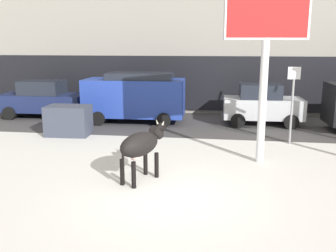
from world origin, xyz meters
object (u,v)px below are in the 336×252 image
object	(u,v)px
car_silver_hatchback	(262,104)
pedestrian_near_billboard	(276,97)
billboard	(267,19)
car_blue_van	(135,96)
cow_black	(141,145)
dumpster	(69,120)
car_navy_sedan	(43,99)
street_sign	(292,99)

from	to	relation	value
car_silver_hatchback	pedestrian_near_billboard	world-z (taller)	car_silver_hatchback
billboard	car_blue_van	world-z (taller)	billboard
car_blue_van	pedestrian_near_billboard	size ratio (longest dim) A/B	2.69
cow_black	dumpster	xyz separation A→B (m)	(-4.01, 4.64, -0.39)
car_blue_van	dumpster	world-z (taller)	car_blue_van
car_blue_van	pedestrian_near_billboard	bearing A→B (deg)	26.21
cow_black	billboard	xyz separation A→B (m)	(3.31, 2.13, 3.32)
pedestrian_near_billboard	dumpster	world-z (taller)	pedestrian_near_billboard
car_navy_sedan	pedestrian_near_billboard	bearing A→B (deg)	13.54
dumpster	cow_black	bearing A→B (deg)	-49.15
car_navy_sedan	car_blue_van	distance (m)	4.88
pedestrian_near_billboard	dumpster	xyz separation A→B (m)	(-8.89, -6.27, -0.28)
cow_black	billboard	world-z (taller)	billboard
cow_black	street_sign	distance (m)	6.51
street_sign	car_blue_van	bearing A→B (deg)	155.33
car_navy_sedan	car_blue_van	bearing A→B (deg)	-6.46
car_navy_sedan	pedestrian_near_billboard	xyz separation A→B (m)	(11.65, 2.81, -0.03)
car_blue_van	dumpster	bearing A→B (deg)	-125.44
billboard	pedestrian_near_billboard	world-z (taller)	billboard
car_blue_van	street_sign	distance (m)	7.22
car_silver_hatchback	dumpster	size ratio (longest dim) A/B	2.09
car_blue_van	car_silver_hatchback	distance (m)	5.84
cow_black	car_blue_van	bearing A→B (deg)	104.40
cow_black	car_navy_sedan	world-z (taller)	car_navy_sedan
car_silver_hatchback	dumpster	xyz separation A→B (m)	(-7.89, -3.23, -0.33)
car_silver_hatchback	street_sign	xyz separation A→B (m)	(0.73, -3.33, 0.74)
car_navy_sedan	car_silver_hatchback	size ratio (longest dim) A/B	1.20
car_blue_van	billboard	bearing A→B (deg)	-45.89
cow_black	billboard	size ratio (longest dim) A/B	0.34
pedestrian_near_billboard	car_blue_van	bearing A→B (deg)	-153.79
billboard	dumpster	size ratio (longest dim) A/B	3.27
pedestrian_near_billboard	car_navy_sedan	bearing A→B (deg)	-166.46
cow_black	car_silver_hatchback	distance (m)	8.78
dumpster	car_silver_hatchback	bearing A→B (deg)	22.28
dumpster	street_sign	size ratio (longest dim) A/B	0.60
dumpster	street_sign	distance (m)	8.69
car_silver_hatchback	car_navy_sedan	bearing A→B (deg)	178.79
car_navy_sedan	street_sign	size ratio (longest dim) A/B	1.51
cow_black	car_blue_van	world-z (taller)	car_blue_van
car_navy_sedan	billboard	bearing A→B (deg)	-30.60
car_navy_sedan	street_sign	bearing A→B (deg)	-17.34
car_blue_van	cow_black	bearing A→B (deg)	-75.60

